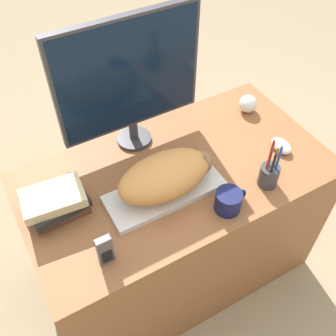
% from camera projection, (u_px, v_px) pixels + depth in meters
% --- Properties ---
extents(ground_plane, '(12.00, 12.00, 0.00)m').
position_uv_depth(ground_plane, '(209.00, 318.00, 1.87)').
color(ground_plane, '#998466').
extents(desk, '(1.21, 0.66, 0.73)m').
position_uv_depth(desk, '(176.00, 225.00, 1.79)').
color(desk, brown).
rests_on(desk, ground_plane).
extents(keyboard, '(0.44, 0.17, 0.02)m').
position_uv_depth(keyboard, '(165.00, 192.00, 1.44)').
color(keyboard, silver).
rests_on(keyboard, desk).
extents(cat, '(0.37, 0.19, 0.15)m').
position_uv_depth(cat, '(167.00, 175.00, 1.38)').
color(cat, '#D18C47').
rests_on(cat, keyboard).
extents(monitor, '(0.56, 0.14, 0.54)m').
position_uv_depth(monitor, '(129.00, 78.00, 1.41)').
color(monitor, '#333338').
rests_on(monitor, desk).
extents(computer_mouse, '(0.06, 0.10, 0.04)m').
position_uv_depth(computer_mouse, '(281.00, 146.00, 1.59)').
color(computer_mouse, silver).
rests_on(computer_mouse, desk).
extents(coffee_mug, '(0.12, 0.09, 0.08)m').
position_uv_depth(coffee_mug, '(229.00, 201.00, 1.37)').
color(coffee_mug, '#141947').
rests_on(coffee_mug, desk).
extents(pen_cup, '(0.07, 0.07, 0.23)m').
position_uv_depth(pen_cup, '(269.00, 174.00, 1.44)').
color(pen_cup, '#38383D').
rests_on(pen_cup, desk).
extents(baseball, '(0.08, 0.08, 0.08)m').
position_uv_depth(baseball, '(248.00, 104.00, 1.74)').
color(baseball, silver).
rests_on(baseball, desk).
extents(phone, '(0.05, 0.03, 0.13)m').
position_uv_depth(phone, '(105.00, 251.00, 1.22)').
color(phone, '#4C4C51').
rests_on(phone, desk).
extents(book_stack, '(0.22, 0.18, 0.11)m').
position_uv_depth(book_stack, '(56.00, 202.00, 1.35)').
color(book_stack, brown).
rests_on(book_stack, desk).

